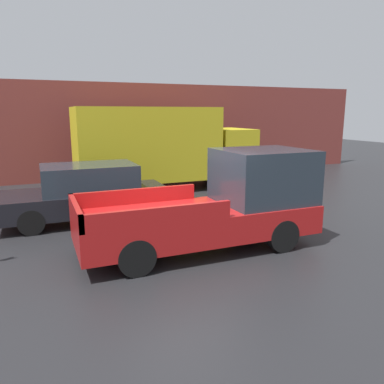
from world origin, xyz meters
name	(u,v)px	position (x,y,z in m)	size (l,w,h in m)	color
ground_plane	(185,251)	(0.00, 0.00, 0.00)	(60.00, 60.00, 0.00)	#232326
building_wall	(103,132)	(0.00, 9.98, 2.16)	(28.00, 0.15, 4.32)	brown
pickup_truck	(222,203)	(0.92, 0.01, 0.99)	(5.27, 1.96, 2.17)	red
car	(87,193)	(-1.64, 3.36, 0.79)	(4.62, 1.95, 1.58)	black
delivery_truck	(161,146)	(1.70, 6.85, 1.72)	(7.07, 2.54, 3.20)	gold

